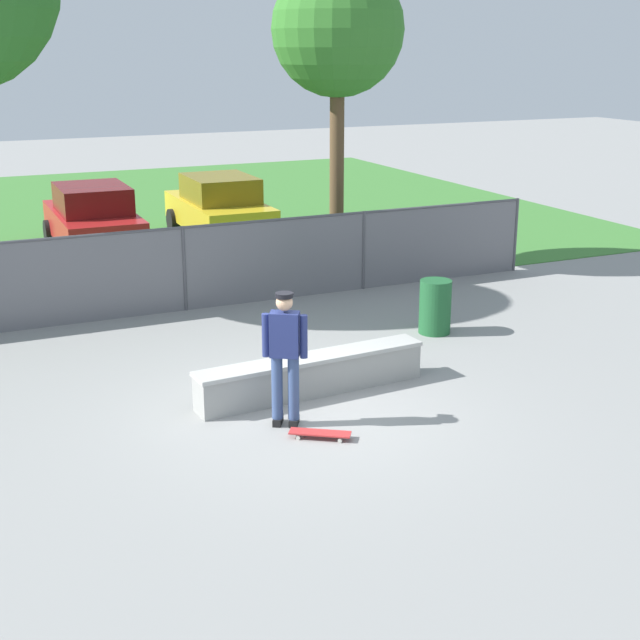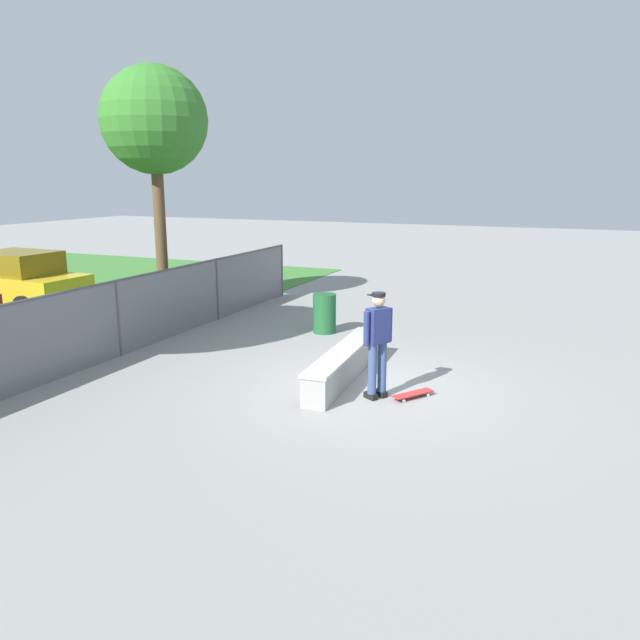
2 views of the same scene
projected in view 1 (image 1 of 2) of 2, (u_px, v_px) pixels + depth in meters
The scene contains 10 objects.
ground_plane at pixel (301, 414), 12.34m from camera, with size 80.00×80.00×0.00m, color gray.
grass_strip at pixel (86, 219), 26.13m from camera, with size 27.25×20.00×0.02m, color #3D7A33.
concrete_ledge at pixel (312, 375), 12.99m from camera, with size 3.58×0.73×0.58m.
skateboarder at pixel (285, 352), 11.68m from camera, with size 0.53×0.42×1.84m.
skateboard at pixel (320, 433), 11.56m from camera, with size 0.78×0.61×0.09m.
chainlink_fence at pixel (184, 265), 16.91m from camera, with size 15.32×0.07×1.63m.
tree_near_right at pixel (338, 32), 19.02m from camera, with size 2.85×2.85×6.62m.
car_red at pixel (93, 219), 21.70m from camera, with size 2.06×4.22×1.66m.
car_yellow at pixel (219, 207), 23.22m from camera, with size 2.06×4.22×1.66m.
trash_bin at pixel (435, 307), 15.69m from camera, with size 0.56×0.56×0.95m, color #1E592D.
Camera 1 is at (-4.49, -10.48, 4.88)m, focal length 50.24 mm.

